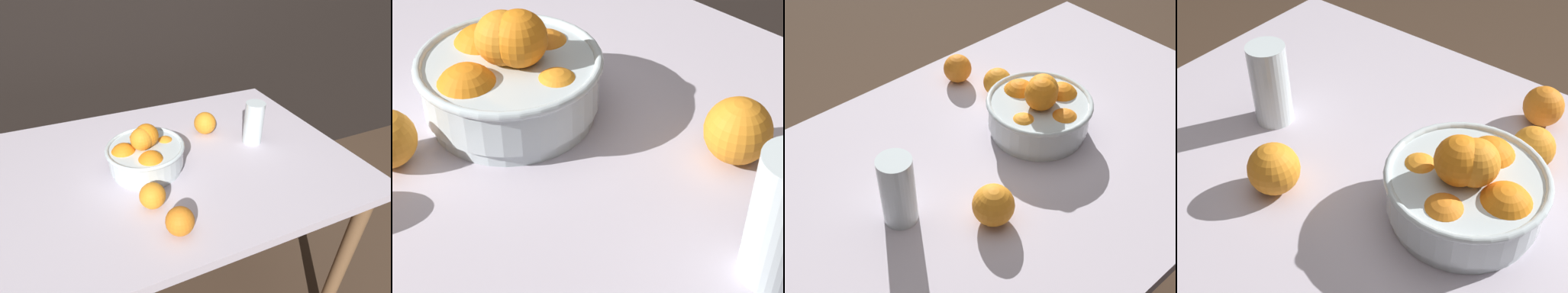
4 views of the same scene
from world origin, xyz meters
TOP-DOWN VIEW (x-y plane):
  - ground_plane at (0.00, 0.00)m, footprint 12.00×12.00m
  - dining_table at (0.00, 0.00)m, footprint 1.22×0.82m
  - fruit_bowl at (-0.06, -0.02)m, footprint 0.24×0.24m
  - juice_glass at (0.33, -0.01)m, footprint 0.07×0.07m
  - orange_loose_near_bowl at (-0.09, -0.19)m, footprint 0.07×0.07m
  - orange_loose_front at (-0.06, -0.30)m, footprint 0.07×0.07m
  - orange_loose_aside at (0.20, 0.12)m, footprint 0.08×0.08m

SIDE VIEW (x-z plane):
  - ground_plane at x=0.00m, z-range 0.00..0.00m
  - dining_table at x=0.00m, z-range 0.29..1.06m
  - orange_loose_near_bowl at x=-0.09m, z-range 0.76..0.84m
  - orange_loose_front at x=-0.06m, z-range 0.76..0.84m
  - orange_loose_aside at x=0.20m, z-range 0.76..0.85m
  - fruit_bowl at x=-0.06m, z-range 0.75..0.90m
  - juice_glass at x=0.33m, z-range 0.76..0.91m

